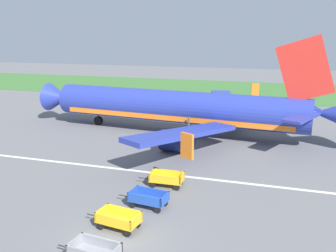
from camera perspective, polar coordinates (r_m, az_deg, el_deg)
The scene contains 8 objects.
ground_plane at distance 21.99m, azimuth -8.09°, elevation -17.00°, with size 220.00×220.00×0.00m, color slate.
grass_strip at distance 77.85m, azimuth 10.89°, elevation 5.51°, with size 220.00×28.00×0.06m, color #3D7033.
apron_stripe at distance 30.62m, azimuth 0.15°, elevation -7.56°, with size 120.00×0.36×0.01m, color silver.
airplane at distance 42.18m, azimuth 2.36°, elevation 2.80°, with size 37.67×30.28×11.34m.
baggage_cart_second_in_row at distance 19.93m, azimuth -11.41°, elevation -18.69°, with size 3.61×1.68×1.07m.
baggage_cart_third_in_row at distance 22.69m, azimuth -7.72°, elevation -14.18°, with size 3.62×1.75×1.07m.
baggage_cart_fourth_in_row at distance 25.07m, azimuth -3.09°, elevation -11.19°, with size 3.61×1.69×1.07m.
baggage_cart_far_end at distance 28.22m, azimuth -0.23°, elevation -8.19°, with size 3.57×1.46×1.07m.
Camera 1 is at (8.32, -16.93, 11.30)m, focal length 39.21 mm.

